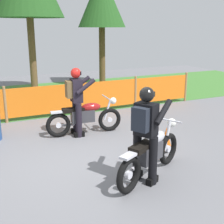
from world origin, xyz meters
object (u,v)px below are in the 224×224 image
object	(u,v)px
traffic_cone	(166,139)
rider_lead	(145,130)
rider_trailing	(76,98)
motorcycle_lead	(151,153)
motorcycle_trailing	(85,117)

from	to	relation	value
traffic_cone	rider_lead	bearing A→B (deg)	-138.81
rider_lead	rider_trailing	size ratio (longest dim) A/B	1.00
motorcycle_lead	traffic_cone	bearing A→B (deg)	15.07
motorcycle_lead	motorcycle_trailing	size ratio (longest dim) A/B	0.93
rider_lead	traffic_cone	world-z (taller)	rider_lead
rider_trailing	traffic_cone	distance (m)	2.39
rider_lead	motorcycle_lead	bearing A→B (deg)	0.51
motorcycle_lead	rider_lead	size ratio (longest dim) A/B	1.08
motorcycle_trailing	traffic_cone	world-z (taller)	motorcycle_trailing
motorcycle_lead	rider_lead	bearing A→B (deg)	-179.49
traffic_cone	rider_trailing	bearing A→B (deg)	129.42
rider_lead	traffic_cone	bearing A→B (deg)	13.02
rider_lead	rider_trailing	bearing A→B (deg)	67.93
motorcycle_trailing	rider_trailing	bearing A→B (deg)	-179.49
rider_trailing	rider_lead	bearing A→B (deg)	-79.62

